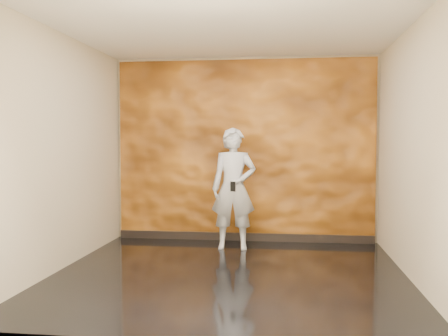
% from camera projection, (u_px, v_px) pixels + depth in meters
% --- Properties ---
extents(room, '(4.02, 4.02, 2.81)m').
position_uv_depth(room, '(229.00, 152.00, 5.66)').
color(room, black).
rests_on(room, ground).
extents(feature_wall, '(3.90, 0.06, 2.75)m').
position_uv_depth(feature_wall, '(244.00, 151.00, 7.60)').
color(feature_wall, orange).
rests_on(feature_wall, ground).
extents(baseboard, '(3.90, 0.04, 0.12)m').
position_uv_depth(baseboard, '(244.00, 237.00, 7.63)').
color(baseboard, black).
rests_on(baseboard, ground).
extents(man, '(0.65, 0.45, 1.71)m').
position_uv_depth(man, '(234.00, 189.00, 7.02)').
color(man, '#9EA1AE').
rests_on(man, ground).
extents(phone, '(0.07, 0.04, 0.14)m').
position_uv_depth(phone, '(233.00, 186.00, 6.78)').
color(phone, black).
rests_on(phone, man).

